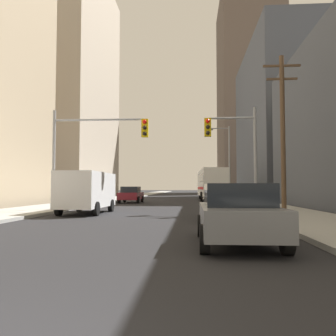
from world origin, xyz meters
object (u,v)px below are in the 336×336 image
sedan_grey (237,214)px  sedan_black (223,202)px  traffic_signal_near_right (233,142)px  traffic_signal_near_left (95,141)px  sedan_maroon (131,195)px  cargo_van_white (87,190)px  city_bus (211,183)px

sedan_grey → sedan_black: size_ratio=0.99×
sedan_black → traffic_signal_near_right: traffic_signal_near_right is taller
traffic_signal_near_left → traffic_signal_near_right: 7.99m
sedan_grey → sedan_maroon: (-6.87, 24.31, 0.00)m
cargo_van_white → traffic_signal_near_right: traffic_signal_near_right is taller
traffic_signal_near_left → sedan_grey: bearing=-59.3°
sedan_grey → sedan_maroon: size_ratio=0.99×
cargo_van_white → traffic_signal_near_right: 8.64m
sedan_grey → traffic_signal_near_right: 11.88m
city_bus → sedan_maroon: bearing=-138.2°
sedan_maroon → traffic_signal_near_right: size_ratio=0.70×
sedan_maroon → cargo_van_white: bearing=-90.2°
traffic_signal_near_left → traffic_signal_near_right: same height
city_bus → traffic_signal_near_right: 20.13m
city_bus → traffic_signal_near_right: (0.19, -20.02, 2.07)m
traffic_signal_near_right → city_bus: bearing=90.5°
sedan_black → sedan_maroon: (-7.11, 17.39, 0.00)m
traffic_signal_near_right → sedan_grey: bearing=-96.2°
sedan_maroon → traffic_signal_near_left: bearing=-89.5°
sedan_black → city_bus: bearing=88.1°
sedan_grey → sedan_black: (0.24, 6.92, 0.00)m
city_bus → cargo_van_white: 22.51m
city_bus → sedan_grey: bearing=-91.9°
sedan_grey → traffic_signal_near_left: traffic_signal_near_left is taller
sedan_maroon → traffic_signal_near_left: traffic_signal_near_left is taller
sedan_black → sedan_maroon: bearing=112.2°
sedan_maroon → city_bus: bearing=41.8°
cargo_van_white → sedan_grey: size_ratio=1.24×
cargo_van_white → sedan_black: bearing=-25.5°
cargo_van_white → sedan_maroon: (0.04, 13.97, -0.52)m
city_bus → traffic_signal_near_left: 21.60m
cargo_van_white → city_bus: bearing=69.3°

